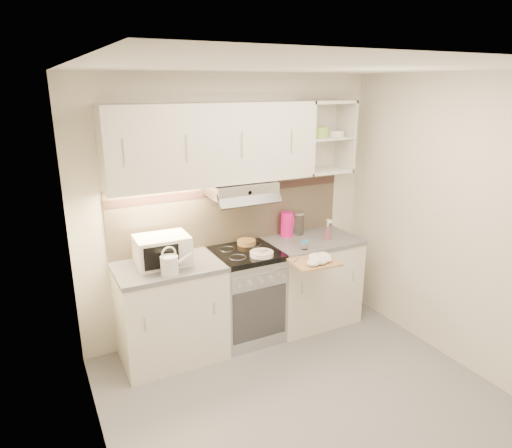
# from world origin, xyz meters

# --- Properties ---
(ground) EXTENTS (3.00, 3.00, 0.00)m
(ground) POSITION_xyz_m (0.00, 0.00, 0.00)
(ground) COLOR gray
(ground) RESTS_ON ground
(room_shell) EXTENTS (3.04, 2.84, 2.52)m
(room_shell) POSITION_xyz_m (0.00, 0.37, 1.63)
(room_shell) COLOR beige
(room_shell) RESTS_ON ground
(base_cabinet_left) EXTENTS (0.90, 0.60, 0.86)m
(base_cabinet_left) POSITION_xyz_m (-0.75, 1.10, 0.43)
(base_cabinet_left) COLOR silver
(base_cabinet_left) RESTS_ON ground
(worktop_left) EXTENTS (0.92, 0.62, 0.04)m
(worktop_left) POSITION_xyz_m (-0.75, 1.10, 0.88)
(worktop_left) COLOR slate
(worktop_left) RESTS_ON base_cabinet_left
(base_cabinet_right) EXTENTS (0.90, 0.60, 0.86)m
(base_cabinet_right) POSITION_xyz_m (0.75, 1.10, 0.43)
(base_cabinet_right) COLOR silver
(base_cabinet_right) RESTS_ON ground
(worktop_right) EXTENTS (0.92, 0.62, 0.04)m
(worktop_right) POSITION_xyz_m (0.75, 1.10, 0.88)
(worktop_right) COLOR slate
(worktop_right) RESTS_ON base_cabinet_right
(electric_range) EXTENTS (0.60, 0.60, 0.90)m
(electric_range) POSITION_xyz_m (0.00, 1.10, 0.45)
(electric_range) COLOR #B7B7BC
(electric_range) RESTS_ON ground
(microwave) EXTENTS (0.46, 0.35, 0.25)m
(microwave) POSITION_xyz_m (-0.78, 1.14, 1.03)
(microwave) COLOR silver
(microwave) RESTS_ON worktop_left
(watering_can) EXTENTS (0.29, 0.15, 0.24)m
(watering_can) POSITION_xyz_m (-0.78, 0.89, 0.99)
(watering_can) COLOR silver
(watering_can) RESTS_ON worktop_left
(plate_stack) EXTENTS (0.22, 0.22, 0.05)m
(plate_stack) POSITION_xyz_m (0.08, 0.92, 0.92)
(plate_stack) COLOR white
(plate_stack) RESTS_ON electric_range
(bread_loaf) EXTENTS (0.18, 0.18, 0.05)m
(bread_loaf) POSITION_xyz_m (0.09, 1.26, 0.92)
(bread_loaf) COLOR #9B5F44
(bread_loaf) RESTS_ON electric_range
(pink_pitcher) EXTENTS (0.14, 0.13, 0.25)m
(pink_pitcher) POSITION_xyz_m (0.57, 1.30, 1.03)
(pink_pitcher) COLOR #E9107E
(pink_pitcher) RESTS_ON worktop_right
(glass_jar) EXTENTS (0.13, 0.13, 0.24)m
(glass_jar) POSITION_xyz_m (0.70, 1.30, 1.02)
(glass_jar) COLOR white
(glass_jar) RESTS_ON worktop_right
(spice_jar) EXTENTS (0.06, 0.06, 0.09)m
(spice_jar) POSITION_xyz_m (0.52, 0.88, 0.95)
(spice_jar) COLOR white
(spice_jar) RESTS_ON worktop_right
(spray_bottle) EXTENTS (0.08, 0.08, 0.22)m
(spray_bottle) POSITION_xyz_m (0.89, 1.04, 0.98)
(spray_bottle) COLOR pink
(spray_bottle) RESTS_ON worktop_right
(cutting_board) EXTENTS (0.43, 0.39, 0.02)m
(cutting_board) POSITION_xyz_m (0.46, 0.65, 0.87)
(cutting_board) COLOR tan
(cutting_board) RESTS_ON base_cabinet_right
(dish_towel) EXTENTS (0.34, 0.32, 0.07)m
(dish_towel) POSITION_xyz_m (0.46, 0.60, 0.92)
(dish_towel) COLOR white
(dish_towel) RESTS_ON cutting_board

